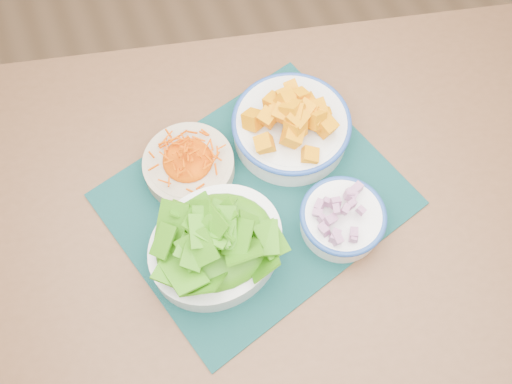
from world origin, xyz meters
The scene contains 7 objects.
ground centered at (0.00, 0.00, 0.00)m, with size 4.00×4.00×0.00m, color #9B714B.
table centered at (0.17, 0.01, 0.65)m, with size 1.35×1.05×0.75m.
placemat centered at (0.11, 0.03, 0.75)m, with size 0.51×0.41×0.00m, color #072828.
carrot_bowl centered at (0.02, 0.13, 0.79)m, with size 0.21×0.21×0.07m.
squash_bowl centered at (0.23, 0.13, 0.81)m, with size 0.26×0.26×0.11m.
lettuce_bowl centered at (0.01, -0.04, 0.81)m, with size 0.29×0.27×0.12m.
onion_bowl centered at (0.24, -0.08, 0.79)m, with size 0.19×0.19×0.08m.
Camera 1 is at (-0.05, -0.38, 1.74)m, focal length 40.00 mm.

